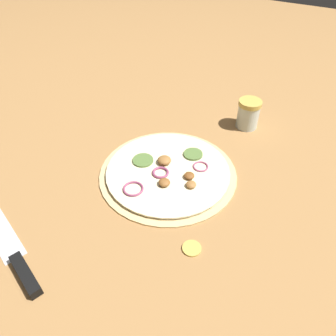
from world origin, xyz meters
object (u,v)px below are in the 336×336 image
loose_cap (192,248)px  pizza (168,172)px  spice_jar (248,114)px  knife (16,258)px

loose_cap → pizza: bearing=130.4°
pizza → spice_jar: spice_jar is taller
pizza → knife: (-0.13, -0.33, 0.00)m
pizza → loose_cap: pizza is taller
knife → pizza: bearing=-90.3°
spice_jar → loose_cap: spice_jar is taller
knife → loose_cap: 0.31m
pizza → spice_jar: bearing=70.1°
pizza → loose_cap: bearing=-49.6°
pizza → spice_jar: (0.10, 0.27, 0.03)m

